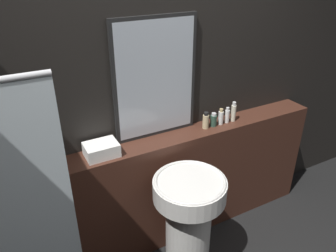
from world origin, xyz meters
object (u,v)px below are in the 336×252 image
Objects in this scene: pedestal_sink at (188,222)px; mirror at (156,79)px; towel_stack at (101,150)px; conditioner_bottle at (213,120)px; lotion_bottle at (221,117)px; shampoo_bottle at (206,121)px; body_wash_bottle at (227,116)px; hand_soap_bottle at (233,112)px.

mirror reaches higher than pedestal_sink.
conditioner_bottle is (0.93, 0.00, 0.01)m from towel_stack.
mirror is at bearing 169.59° from lotion_bottle.
towel_stack is at bearing 180.00° from lotion_bottle.
shampoo_bottle is 0.15m from lotion_bottle.
lotion_bottle reaches higher than body_wash_bottle.
shampoo_bottle is at bearing -14.21° from mirror.
pedestal_sink is at bearing -138.40° from conditioner_bottle.
shampoo_bottle is 0.21m from body_wash_bottle.
shampoo_bottle is 1.21× the size of conditioner_bottle.
hand_soap_bottle is (0.13, 0.00, 0.02)m from lotion_bottle.
body_wash_bottle is (0.61, 0.42, 0.52)m from pedestal_sink.
hand_soap_bottle is at bearing -8.44° from mirror.
towel_stack is (-0.45, 0.42, 0.50)m from pedestal_sink.
towel_stack is at bearing -168.21° from mirror.
shampoo_bottle is (0.85, -0.00, 0.02)m from towel_stack.
hand_soap_bottle reaches higher than body_wash_bottle.
body_wash_bottle reaches higher than conditioner_bottle.
hand_soap_bottle is (0.06, 0.00, 0.02)m from body_wash_bottle.
mirror is at bearing 171.56° from hand_soap_bottle.
hand_soap_bottle is at bearing -0.00° from towel_stack.
conditioner_bottle is at bearing 0.00° from towel_stack.
shampoo_bottle is 0.82× the size of hand_soap_bottle.
towel_stack is 1.98× the size of conditioner_bottle.
conditioner_bottle is 0.07m from lotion_bottle.
towel_stack is 1.13m from hand_soap_bottle.
pedestal_sink is 0.80m from towel_stack.
body_wash_bottle is (0.06, 0.00, -0.00)m from lotion_bottle.
lotion_bottle is at bearing -10.41° from mirror.
lotion_bottle is 0.80× the size of hand_soap_bottle.
shampoo_bottle reaches higher than pedestal_sink.
shampoo_bottle reaches higher than lotion_bottle.
body_wash_bottle is at bearing 0.00° from shampoo_bottle.
mirror reaches higher than lotion_bottle.
hand_soap_bottle is (0.67, 0.42, 0.53)m from pedestal_sink.
conditioner_bottle is (0.46, -0.10, -0.39)m from mirror.
body_wash_bottle is at bearing -9.32° from mirror.
mirror is at bearing 170.68° from body_wash_bottle.
towel_stack is 0.85m from shampoo_bottle.
hand_soap_bottle is (0.27, 0.00, 0.01)m from shampoo_bottle.
conditioner_bottle reaches higher than pedestal_sink.
hand_soap_bottle is at bearing 0.00° from lotion_bottle.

